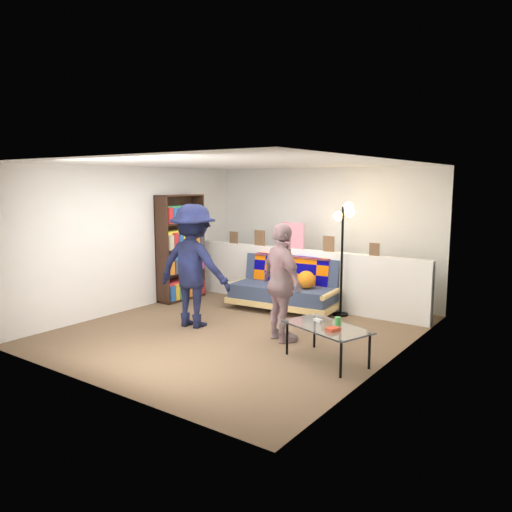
{
  "coord_description": "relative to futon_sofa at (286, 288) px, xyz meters",
  "views": [
    {
      "loc": [
        4.28,
        -5.61,
        2.14
      ],
      "look_at": [
        0.0,
        0.4,
        1.05
      ],
      "focal_mm": 35.0,
      "sensor_mm": 36.0,
      "label": 1
    }
  ],
  "objects": [
    {
      "name": "person_right",
      "position": [
        0.85,
        -1.47,
        0.43
      ],
      "size": [
        1.01,
        0.8,
        1.61
      ],
      "primitive_type": "imported",
      "rotation": [
        0.0,
        0.0,
        2.63
      ],
      "color": "#C47E8A",
      "rests_on": "ground"
    },
    {
      "name": "person_left",
      "position": [
        -0.61,
        -1.63,
        0.54
      ],
      "size": [
        1.27,
        0.85,
        1.83
      ],
      "primitive_type": "imported",
      "rotation": [
        0.0,
        0.0,
        3.29
      ],
      "color": "black",
      "rests_on": "ground"
    },
    {
      "name": "room_shell",
      "position": [
        0.1,
        -0.94,
        1.3
      ],
      "size": [
        4.6,
        5.05,
        2.45
      ],
      "color": "silver",
      "rests_on": "ground"
    },
    {
      "name": "futon_sofa",
      "position": [
        0.0,
        0.0,
        0.0
      ],
      "size": [
        1.92,
        1.05,
        0.79
      ],
      "color": "tan",
      "rests_on": "ground"
    },
    {
      "name": "ground",
      "position": [
        0.1,
        -1.42,
        -0.37
      ],
      "size": [
        5.0,
        5.0,
        0.0
      ],
      "primitive_type": "plane",
      "color": "brown",
      "rests_on": "ground"
    },
    {
      "name": "coffee_table",
      "position": [
        1.73,
        -1.83,
        0.04
      ],
      "size": [
        1.17,
        0.88,
        0.54
      ],
      "color": "black",
      "rests_on": "ground"
    },
    {
      "name": "ledge_decor",
      "position": [
        -0.13,
        0.36,
        0.81
      ],
      "size": [
        2.97,
        0.02,
        0.45
      ],
      "color": "brown",
      "rests_on": "half_wall_ledge"
    },
    {
      "name": "half_wall_ledge",
      "position": [
        0.1,
        0.38,
        0.13
      ],
      "size": [
        4.45,
        0.15,
        1.0
      ],
      "primitive_type": "cube",
      "color": "silver",
      "rests_on": "ground"
    },
    {
      "name": "floor_lamp",
      "position": [
        0.94,
        0.22,
        0.93
      ],
      "size": [
        0.4,
        0.33,
        1.83
      ],
      "color": "black",
      "rests_on": "ground"
    },
    {
      "name": "bookshelf",
      "position": [
        -1.98,
        -0.47,
        0.53
      ],
      "size": [
        0.32,
        0.96,
        1.92
      ],
      "color": "black",
      "rests_on": "ground"
    }
  ]
}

